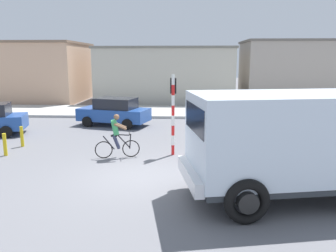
{
  "coord_description": "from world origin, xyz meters",
  "views": [
    {
      "loc": [
        1.53,
        -10.29,
        3.77
      ],
      "look_at": [
        0.86,
        2.5,
        1.2
      ],
      "focal_mm": 35.68,
      "sensor_mm": 36.0,
      "label": 1
    }
  ],
  "objects_px": {
    "cyclist": "(117,136)",
    "bollard_near": "(5,145)",
    "truck_foreground": "(288,139)",
    "traffic_light_pole": "(173,103)",
    "car_red_near": "(114,112)",
    "bollard_far": "(22,137)"
  },
  "relations": [
    {
      "from": "truck_foreground",
      "to": "car_red_near",
      "type": "distance_m",
      "value": 12.09
    },
    {
      "from": "truck_foreground",
      "to": "traffic_light_pole",
      "type": "height_order",
      "value": "traffic_light_pole"
    },
    {
      "from": "cyclist",
      "to": "bollard_far",
      "type": "height_order",
      "value": "cyclist"
    },
    {
      "from": "traffic_light_pole",
      "to": "bollard_near",
      "type": "bearing_deg",
      "value": -175.29
    },
    {
      "from": "cyclist",
      "to": "bollard_near",
      "type": "bearing_deg",
      "value": 179.31
    },
    {
      "from": "bollard_far",
      "to": "traffic_light_pole",
      "type": "bearing_deg",
      "value": -7.3
    },
    {
      "from": "car_red_near",
      "to": "traffic_light_pole",
      "type": "bearing_deg",
      "value": -58.07
    },
    {
      "from": "cyclist",
      "to": "bollard_near",
      "type": "xyz_separation_m",
      "value": [
        -4.5,
        0.05,
        -0.41
      ]
    },
    {
      "from": "traffic_light_pole",
      "to": "car_red_near",
      "type": "xyz_separation_m",
      "value": [
        -3.59,
        5.75,
        -1.25
      ]
    },
    {
      "from": "car_red_near",
      "to": "bollard_near",
      "type": "relative_size",
      "value": 4.79
    },
    {
      "from": "cyclist",
      "to": "traffic_light_pole",
      "type": "height_order",
      "value": "traffic_light_pole"
    },
    {
      "from": "car_red_near",
      "to": "bollard_far",
      "type": "xyz_separation_m",
      "value": [
        -3.06,
        -4.9,
        -0.37
      ]
    },
    {
      "from": "truck_foreground",
      "to": "bollard_near",
      "type": "distance_m",
      "value": 10.6
    },
    {
      "from": "truck_foreground",
      "to": "cyclist",
      "type": "relative_size",
      "value": 3.36
    },
    {
      "from": "cyclist",
      "to": "bollard_far",
      "type": "distance_m",
      "value": 4.75
    },
    {
      "from": "truck_foreground",
      "to": "cyclist",
      "type": "xyz_separation_m",
      "value": [
        -5.39,
        3.58,
        -0.8
      ]
    },
    {
      "from": "bollard_far",
      "to": "car_red_near",
      "type": "bearing_deg",
      "value": 58.0
    },
    {
      "from": "truck_foreground",
      "to": "traffic_light_pole",
      "type": "bearing_deg",
      "value": 127.73
    },
    {
      "from": "cyclist",
      "to": "car_red_near",
      "type": "distance_m",
      "value": 6.52
    },
    {
      "from": "car_red_near",
      "to": "bollard_far",
      "type": "bearing_deg",
      "value": -122.0
    },
    {
      "from": "bollard_near",
      "to": "bollard_far",
      "type": "bearing_deg",
      "value": 90.0
    },
    {
      "from": "car_red_near",
      "to": "truck_foreground",
      "type": "bearing_deg",
      "value": -55.53
    }
  ]
}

